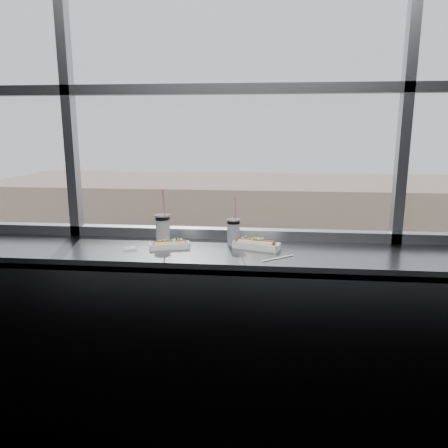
# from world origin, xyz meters

# --- Properties ---
(wall_back_lower) EXTENTS (6.00, 0.00, 6.00)m
(wall_back_lower) POSITION_xyz_m (0.00, 1.50, 0.55)
(wall_back_lower) COLOR black
(wall_back_lower) RESTS_ON ground
(window_glass) EXTENTS (6.00, 0.00, 6.00)m
(window_glass) POSITION_xyz_m (0.00, 1.52, 2.30)
(window_glass) COLOR silver
(window_glass) RESTS_ON ground
(window_mullions) EXTENTS (6.00, 0.08, 2.40)m
(window_mullions) POSITION_xyz_m (0.00, 1.50, 2.30)
(window_mullions) COLOR gray
(window_mullions) RESTS_ON ground
(counter) EXTENTS (6.00, 0.55, 0.06)m
(counter) POSITION_xyz_m (0.00, 1.23, 1.07)
(counter) COLOR slate
(counter) RESTS_ON ground
(counter_fascia) EXTENTS (6.00, 0.04, 1.04)m
(counter_fascia) POSITION_xyz_m (0.00, 0.97, 0.55)
(counter_fascia) COLOR slate
(counter_fascia) RESTS_ON ground
(hotdog_tray_left) EXTENTS (0.24, 0.14, 0.06)m
(hotdog_tray_left) POSITION_xyz_m (-0.32, 1.22, 1.12)
(hotdog_tray_left) COLOR white
(hotdog_tray_left) RESTS_ON counter
(hotdog_tray_right) EXTENTS (0.28, 0.16, 0.07)m
(hotdog_tray_right) POSITION_xyz_m (0.17, 1.27, 1.13)
(hotdog_tray_right) COLOR white
(hotdog_tray_right) RESTS_ON counter
(soda_cup_left) EXTENTS (0.09, 0.09, 0.34)m
(soda_cup_left) POSITION_xyz_m (-0.39, 1.32, 1.20)
(soda_cup_left) COLOR white
(soda_cup_left) RESTS_ON counter
(soda_cup_right) EXTENTS (0.08, 0.08, 0.30)m
(soda_cup_right) POSITION_xyz_m (0.03, 1.33, 1.19)
(soda_cup_right) COLOR white
(soda_cup_right) RESTS_ON counter
(loose_straw) EXTENTS (0.17, 0.13, 0.01)m
(loose_straw) POSITION_xyz_m (0.29, 1.08, 1.10)
(loose_straw) COLOR white
(loose_straw) RESTS_ON counter
(wrapper) EXTENTS (0.09, 0.07, 0.02)m
(wrapper) POSITION_xyz_m (-0.54, 1.17, 1.11)
(wrapper) COLOR silver
(wrapper) RESTS_ON counter
(plaza_ground) EXTENTS (120.00, 120.00, 0.00)m
(plaza_ground) POSITION_xyz_m (0.00, 45.00, -11.00)
(plaza_ground) COLOR #B0AA93
(plaza_ground) RESTS_ON ground
(street_asphalt) EXTENTS (80.00, 10.00, 0.06)m
(street_asphalt) POSITION_xyz_m (0.00, 21.50, -10.97)
(street_asphalt) COLOR black
(street_asphalt) RESTS_ON plaza_ground
(far_sidewalk) EXTENTS (80.00, 6.00, 0.04)m
(far_sidewalk) POSITION_xyz_m (0.00, 29.50, -10.98)
(far_sidewalk) COLOR #B0AA93
(far_sidewalk) RESTS_ON plaza_ground
(far_building) EXTENTS (50.00, 14.00, 8.00)m
(far_building) POSITION_xyz_m (0.00, 39.50, -7.00)
(far_building) COLOR tan
(far_building) RESTS_ON plaza_ground
(car_near_d) EXTENTS (3.01, 6.26, 2.02)m
(car_near_d) POSITION_xyz_m (5.03, 17.50, -9.93)
(car_near_d) COLOR silver
(car_near_d) RESTS_ON street_asphalt
(car_far_a) EXTENTS (2.91, 6.73, 2.23)m
(car_far_a) POSITION_xyz_m (-9.41, 25.50, -9.83)
(car_far_a) COLOR black
(car_far_a) RESTS_ON street_asphalt
(car_far_b) EXTENTS (2.70, 6.45, 2.15)m
(car_far_b) POSITION_xyz_m (1.60, 25.50, -9.87)
(car_far_b) COLOR #AD0033
(car_far_b) RESTS_ON street_asphalt
(car_near_b) EXTENTS (2.83, 6.26, 2.05)m
(car_near_b) POSITION_xyz_m (-6.40, 17.50, -9.91)
(car_near_b) COLOR black
(car_near_b) RESTS_ON street_asphalt
(car_near_c) EXTENTS (3.80, 7.26, 2.31)m
(car_near_c) POSITION_xyz_m (0.15, 17.50, -9.78)
(car_near_c) COLOR #BC5236
(car_near_c) RESTS_ON street_asphalt
(pedestrian_d) EXTENTS (0.65, 0.87, 1.96)m
(pedestrian_d) POSITION_xyz_m (10.19, 30.09, -9.98)
(pedestrian_d) COLOR #66605B
(pedestrian_d) RESTS_ON far_sidewalk
(pedestrian_b) EXTENTS (0.87, 0.65, 1.95)m
(pedestrian_b) POSITION_xyz_m (-0.15, 30.63, -9.98)
(pedestrian_b) COLOR #66605B
(pedestrian_b) RESTS_ON far_sidewalk
(pedestrian_a) EXTENTS (0.75, 1.00, 2.26)m
(pedestrian_a) POSITION_xyz_m (-7.45, 30.22, -9.83)
(pedestrian_a) COLOR #66605B
(pedestrian_a) RESTS_ON far_sidewalk
(tree_left) EXTENTS (3.44, 3.44, 5.38)m
(tree_left) POSITION_xyz_m (-9.72, 29.50, -7.35)
(tree_left) COLOR #47382B
(tree_left) RESTS_ON far_sidewalk
(tree_center) EXTENTS (3.36, 3.36, 5.25)m
(tree_center) POSITION_xyz_m (0.95, 29.50, -7.44)
(tree_center) COLOR #47382B
(tree_center) RESTS_ON far_sidewalk
(tree_right) EXTENTS (3.11, 3.11, 4.86)m
(tree_right) POSITION_xyz_m (10.46, 29.50, -7.70)
(tree_right) COLOR #47382B
(tree_right) RESTS_ON far_sidewalk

